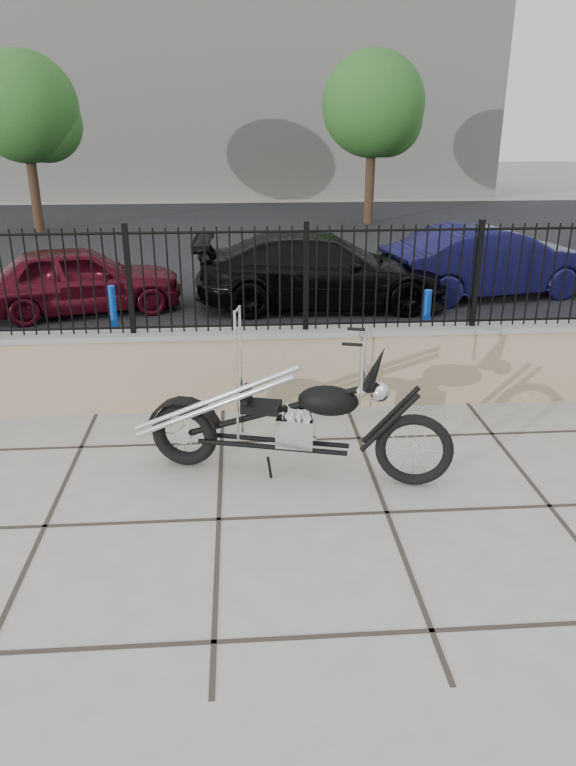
# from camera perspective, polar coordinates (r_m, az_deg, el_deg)

# --- Properties ---
(ground_plane) EXTENTS (90.00, 90.00, 0.00)m
(ground_plane) POSITION_cam_1_polar(r_m,az_deg,el_deg) (6.15, -5.81, -11.27)
(ground_plane) COLOR #99968E
(ground_plane) RESTS_ON ground
(parking_lot) EXTENTS (30.00, 30.00, 0.00)m
(parking_lot) POSITION_cam_1_polar(r_m,az_deg,el_deg) (17.98, -4.93, 10.93)
(parking_lot) COLOR black
(parking_lot) RESTS_ON ground
(retaining_wall) EXTENTS (14.00, 0.36, 0.96)m
(retaining_wall) POSITION_cam_1_polar(r_m,az_deg,el_deg) (8.18, -5.55, 1.16)
(retaining_wall) COLOR gray
(retaining_wall) RESTS_ON ground_plane
(iron_fence) EXTENTS (14.00, 0.08, 1.20)m
(iron_fence) POSITION_cam_1_polar(r_m,az_deg,el_deg) (7.87, -5.84, 8.55)
(iron_fence) COLOR black
(iron_fence) RESTS_ON retaining_wall
(background_building) EXTENTS (22.00, 6.00, 8.00)m
(background_building) POSITION_cam_1_polar(r_m,az_deg,el_deg) (31.67, -4.97, 22.83)
(background_building) COLOR beige
(background_building) RESTS_ON ground_plane
(chopper_motorcycle) EXTENTS (2.86, 1.19, 1.70)m
(chopper_motorcycle) POSITION_cam_1_polar(r_m,az_deg,el_deg) (6.45, 0.19, -0.98)
(chopper_motorcycle) COLOR black
(chopper_motorcycle) RESTS_ON ground_plane
(car_red) EXTENTS (3.77, 2.27, 1.20)m
(car_red) POSITION_cam_1_polar(r_m,az_deg,el_deg) (12.68, -17.01, 8.31)
(car_red) COLOR #490A17
(car_red) RESTS_ON parking_lot
(car_black) EXTENTS (4.63, 1.99, 1.33)m
(car_black) POSITION_cam_1_polar(r_m,az_deg,el_deg) (12.54, 2.84, 9.38)
(car_black) COLOR black
(car_black) RESTS_ON parking_lot
(car_blue) EXTENTS (4.31, 2.20, 1.35)m
(car_blue) POSITION_cam_1_polar(r_m,az_deg,el_deg) (13.81, 16.59, 9.72)
(car_blue) COLOR #0F0F38
(car_blue) RESTS_ON parking_lot
(bollard_a) EXTENTS (0.13, 0.13, 0.90)m
(bollard_a) POSITION_cam_1_polar(r_m,az_deg,el_deg) (10.85, -14.36, 5.58)
(bollard_a) COLOR #0C66B8
(bollard_a) RESTS_ON ground_plane
(bollard_b) EXTENTS (0.15, 0.15, 0.94)m
(bollard_b) POSITION_cam_1_polar(r_m,az_deg,el_deg) (10.27, 11.45, 5.07)
(bollard_b) COLOR blue
(bollard_b) RESTS_ON ground_plane
(tree_left) EXTENTS (3.05, 3.05, 5.14)m
(tree_left) POSITION_cam_1_polar(r_m,az_deg,el_deg) (22.03, -21.28, 21.04)
(tree_left) COLOR #382619
(tree_left) RESTS_ON ground_plane
(tree_right) EXTENTS (3.13, 3.13, 5.28)m
(tree_right) POSITION_cam_1_polar(r_m,az_deg,el_deg) (22.48, 7.13, 22.47)
(tree_right) COLOR #382619
(tree_right) RESTS_ON ground_plane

